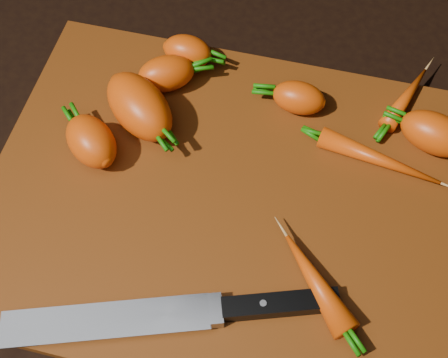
# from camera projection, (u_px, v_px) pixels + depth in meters

# --- Properties ---
(ground) EXTENTS (2.00, 2.00, 0.01)m
(ground) POSITION_uv_depth(u_px,v_px,m) (222.00, 203.00, 0.68)
(ground) COLOR black
(cutting_board) EXTENTS (0.50, 0.40, 0.01)m
(cutting_board) POSITION_uv_depth(u_px,v_px,m) (222.00, 198.00, 0.67)
(cutting_board) COLOR #5E2B0B
(cutting_board) RESTS_ON ground
(carrot_0) EXTENTS (0.08, 0.07, 0.04)m
(carrot_0) POSITION_uv_depth(u_px,v_px,m) (166.00, 74.00, 0.72)
(carrot_0) COLOR #DC4A0C
(carrot_0) RESTS_ON cutting_board
(carrot_1) EXTENTS (0.08, 0.08, 0.05)m
(carrot_1) POSITION_uv_depth(u_px,v_px,m) (91.00, 141.00, 0.67)
(carrot_1) COLOR #DC4A0C
(carrot_1) RESTS_ON cutting_board
(carrot_2) EXTENTS (0.11, 0.11, 0.06)m
(carrot_2) POSITION_uv_depth(u_px,v_px,m) (139.00, 106.00, 0.68)
(carrot_2) COLOR #DC4A0C
(carrot_2) RESTS_ON cutting_board
(carrot_3) EXTENTS (0.06, 0.04, 0.04)m
(carrot_3) POSITION_uv_depth(u_px,v_px,m) (299.00, 98.00, 0.70)
(carrot_3) COLOR #DC4A0C
(carrot_3) RESTS_ON cutting_board
(carrot_4) EXTENTS (0.06, 0.04, 0.04)m
(carrot_4) POSITION_uv_depth(u_px,v_px,m) (188.00, 51.00, 0.74)
(carrot_4) COLOR #DC4A0C
(carrot_4) RESTS_ON cutting_board
(carrot_5) EXTENTS (0.09, 0.07, 0.05)m
(carrot_5) POSITION_uv_depth(u_px,v_px,m) (435.00, 134.00, 0.67)
(carrot_5) COLOR #DC4A0C
(carrot_5) RESTS_ON cutting_board
(carrot_6) EXTENTS (0.05, 0.10, 0.02)m
(carrot_6) POSITION_uv_depth(u_px,v_px,m) (406.00, 97.00, 0.71)
(carrot_6) COLOR #DC4A0C
(carrot_6) RESTS_ON cutting_board
(carrot_7) EXTENTS (0.14, 0.05, 0.02)m
(carrot_7) POSITION_uv_depth(u_px,v_px,m) (379.00, 159.00, 0.67)
(carrot_7) COLOR #DC4A0C
(carrot_7) RESTS_ON cutting_board
(carrot_8) EXTENTS (0.09, 0.10, 0.03)m
(carrot_8) POSITION_uv_depth(u_px,v_px,m) (316.00, 282.00, 0.60)
(carrot_8) COLOR #DC4A0C
(carrot_8) RESTS_ON cutting_board
(knife) EXTENTS (0.31, 0.13, 0.02)m
(knife) POSITION_uv_depth(u_px,v_px,m) (126.00, 319.00, 0.58)
(knife) COLOR gray
(knife) RESTS_ON cutting_board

